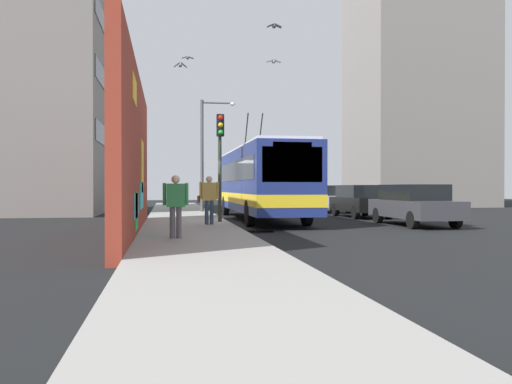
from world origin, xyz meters
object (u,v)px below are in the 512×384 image
object	(u,v)px
parked_car_black	(360,200)
pedestrian_at_curb	(209,196)
pedestrian_near_wall	(176,201)
traffic_light	(220,149)
city_bus	(260,180)
parked_car_dark_gray	(414,204)
street_lamp	(206,147)
parked_car_white	(328,198)

from	to	relation	value
parked_car_black	pedestrian_at_curb	distance (m)	9.77
pedestrian_near_wall	traffic_light	world-z (taller)	traffic_light
city_bus	parked_car_dark_gray	world-z (taller)	city_bus
parked_car_dark_gray	parked_car_black	xyz separation A→B (m)	(5.63, 0.00, -0.00)
traffic_light	street_lamp	distance (m)	8.86
parked_car_black	pedestrian_at_curb	bearing A→B (deg)	126.12
pedestrian_at_curb	street_lamp	size ratio (longest dim) A/B	0.28
pedestrian_at_curb	street_lamp	world-z (taller)	street_lamp
city_bus	parked_car_dark_gray	size ratio (longest dim) A/B	2.68
pedestrian_near_wall	street_lamp	distance (m)	15.48
city_bus	street_lamp	size ratio (longest dim) A/B	2.05
pedestrian_near_wall	traffic_light	size ratio (longest dim) A/B	0.40
pedestrian_near_wall	parked_car_black	bearing A→B (deg)	-40.52
pedestrian_at_curb	street_lamp	distance (m)	10.52
parked_car_black	pedestrian_near_wall	bearing A→B (deg)	139.48
parked_car_white	street_lamp	distance (m)	7.82
city_bus	traffic_light	xyz separation A→B (m)	(-3.35, 2.15, 1.14)
parked_car_dark_gray	street_lamp	bearing A→B (deg)	35.66
city_bus	pedestrian_near_wall	bearing A→B (deg)	157.75
city_bus	traffic_light	world-z (taller)	city_bus
traffic_light	parked_car_dark_gray	bearing A→B (deg)	-99.51
parked_car_black	parked_car_white	world-z (taller)	same
pedestrian_at_curb	traffic_light	bearing A→B (deg)	-21.67
parked_car_black	traffic_light	distance (m)	8.82
city_bus	pedestrian_near_wall	world-z (taller)	city_bus
pedestrian_near_wall	traffic_light	bearing A→B (deg)	-15.93
parked_car_black	parked_car_white	distance (m)	5.33
city_bus	parked_car_black	bearing A→B (deg)	-78.59
parked_car_dark_gray	pedestrian_at_curb	bearing A→B (deg)	90.92
parked_car_white	traffic_light	size ratio (longest dim) A/B	1.05
parked_car_dark_gray	parked_car_white	world-z (taller)	same
pedestrian_near_wall	street_lamp	world-z (taller)	street_lamp
city_bus	traffic_light	distance (m)	4.14
city_bus	pedestrian_at_curb	bearing A→B (deg)	150.26
street_lamp	pedestrian_near_wall	bearing A→B (deg)	172.72
city_bus	parked_car_dark_gray	distance (m)	7.00
parked_car_dark_gray	pedestrian_at_curb	size ratio (longest dim) A/B	2.71
city_bus	traffic_light	size ratio (longest dim) A/B	3.03
city_bus	pedestrian_at_curb	size ratio (longest dim) A/B	7.26
street_lamp	parked_car_white	bearing A→B (deg)	-82.85
parked_car_black	street_lamp	bearing A→B (deg)	58.47
parked_car_dark_gray	traffic_light	world-z (taller)	traffic_light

